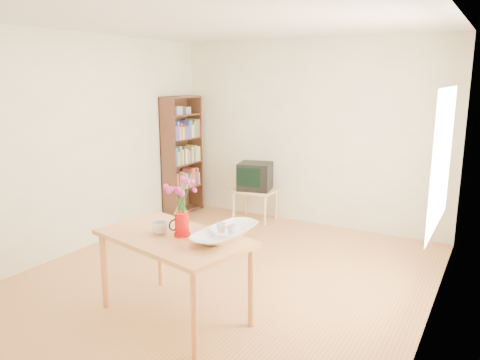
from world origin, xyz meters
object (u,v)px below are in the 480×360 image
Objects in this scene: mug at (160,228)px; bowl at (225,212)px; pitcher at (182,225)px; television at (255,176)px; table at (174,245)px.

bowl is (0.55, 0.20, 0.18)m from mug.
television is (-0.81, 2.87, -0.18)m from pitcher.
table is at bearing -156.28° from bowl.
table is 0.55m from bowl.
table is at bearing 162.33° from mug.
table is 0.19m from mug.
table is 3.00m from television.
pitcher is 0.44× the size of bowl.
television is at bearing -102.50° from mug.
television is at bearing 116.71° from table.
pitcher is at bearing 172.03° from mug.
television reaches higher than mug.
bowl is at bearing 36.11° from table.
pitcher is 0.39× the size of television.
bowl reaches higher than mug.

